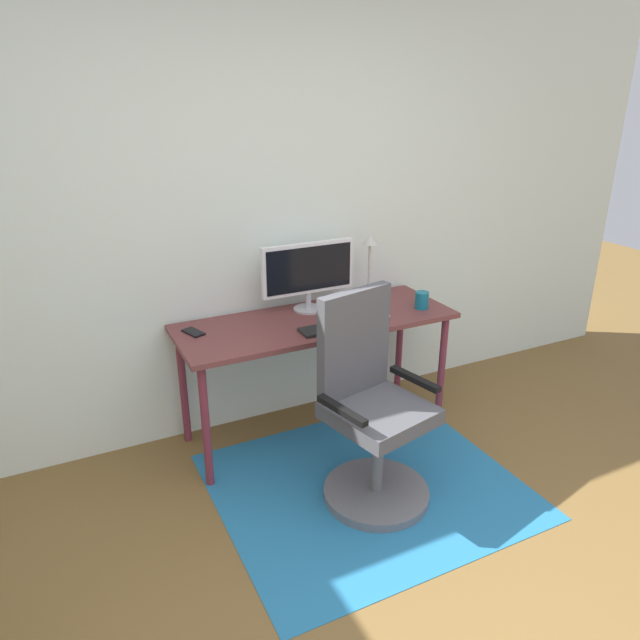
{
  "coord_description": "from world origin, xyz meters",
  "views": [
    {
      "loc": [
        -1.13,
        -1.0,
        1.99
      ],
      "look_at": [
        0.15,
        1.58,
        0.84
      ],
      "focal_mm": 32.74,
      "sensor_mm": 36.0,
      "label": 1
    }
  ],
  "objects_px": {
    "computer_mouse": "(384,314)",
    "desk_lamp": "(370,258)",
    "monitor": "(308,271)",
    "keyboard": "(337,327)",
    "desk": "(316,331)",
    "coffee_cup": "(422,300)",
    "office_chair": "(371,420)",
    "cell_phone": "(193,332)"
  },
  "relations": [
    {
      "from": "computer_mouse",
      "to": "desk_lamp",
      "type": "height_order",
      "value": "desk_lamp"
    },
    {
      "from": "monitor",
      "to": "keyboard",
      "type": "xyz_separation_m",
      "value": [
        0.02,
        -0.33,
        -0.24
      ]
    },
    {
      "from": "desk",
      "to": "coffee_cup",
      "type": "height_order",
      "value": "coffee_cup"
    },
    {
      "from": "coffee_cup",
      "to": "office_chair",
      "type": "xyz_separation_m",
      "value": [
        -0.67,
        -0.55,
        -0.36
      ]
    },
    {
      "from": "keyboard",
      "to": "office_chair",
      "type": "relative_size",
      "value": 0.39
    },
    {
      "from": "desk_lamp",
      "to": "office_chair",
      "type": "distance_m",
      "value": 1.07
    },
    {
      "from": "computer_mouse",
      "to": "office_chair",
      "type": "height_order",
      "value": "office_chair"
    },
    {
      "from": "desk",
      "to": "desk_lamp",
      "type": "xyz_separation_m",
      "value": [
        0.41,
        0.1,
        0.36
      ]
    },
    {
      "from": "monitor",
      "to": "cell_phone",
      "type": "xyz_separation_m",
      "value": [
        -0.72,
        -0.05,
        -0.24
      ]
    },
    {
      "from": "coffee_cup",
      "to": "desk_lamp",
      "type": "distance_m",
      "value": 0.41
    },
    {
      "from": "cell_phone",
      "to": "computer_mouse",
      "type": "bearing_deg",
      "value": -32.79
    },
    {
      "from": "keyboard",
      "to": "cell_phone",
      "type": "relative_size",
      "value": 3.07
    },
    {
      "from": "keyboard",
      "to": "desk",
      "type": "bearing_deg",
      "value": 102.76
    },
    {
      "from": "office_chair",
      "to": "keyboard",
      "type": "bearing_deg",
      "value": 70.01
    },
    {
      "from": "computer_mouse",
      "to": "office_chair",
      "type": "relative_size",
      "value": 0.1
    },
    {
      "from": "keyboard",
      "to": "office_chair",
      "type": "bearing_deg",
      "value": -97.1
    },
    {
      "from": "desk",
      "to": "desk_lamp",
      "type": "height_order",
      "value": "desk_lamp"
    },
    {
      "from": "monitor",
      "to": "coffee_cup",
      "type": "relative_size",
      "value": 5.61
    },
    {
      "from": "desk",
      "to": "computer_mouse",
      "type": "relative_size",
      "value": 15.68
    },
    {
      "from": "desk_lamp",
      "to": "computer_mouse",
      "type": "bearing_deg",
      "value": -99.76
    },
    {
      "from": "computer_mouse",
      "to": "office_chair",
      "type": "bearing_deg",
      "value": -126.67
    },
    {
      "from": "keyboard",
      "to": "office_chair",
      "type": "height_order",
      "value": "office_chair"
    },
    {
      "from": "desk",
      "to": "cell_phone",
      "type": "relative_size",
      "value": 11.65
    },
    {
      "from": "computer_mouse",
      "to": "coffee_cup",
      "type": "distance_m",
      "value": 0.29
    },
    {
      "from": "keyboard",
      "to": "coffee_cup",
      "type": "bearing_deg",
      "value": 5.21
    },
    {
      "from": "keyboard",
      "to": "cell_phone",
      "type": "xyz_separation_m",
      "value": [
        -0.74,
        0.29,
        -0.0
      ]
    },
    {
      "from": "monitor",
      "to": "cell_phone",
      "type": "relative_size",
      "value": 4.15
    },
    {
      "from": "desk",
      "to": "cell_phone",
      "type": "distance_m",
      "value": 0.71
    },
    {
      "from": "computer_mouse",
      "to": "cell_phone",
      "type": "bearing_deg",
      "value": 166.33
    },
    {
      "from": "coffee_cup",
      "to": "desk_lamp",
      "type": "height_order",
      "value": "desk_lamp"
    },
    {
      "from": "office_chair",
      "to": "cell_phone",
      "type": "bearing_deg",
      "value": 118.08
    },
    {
      "from": "coffee_cup",
      "to": "keyboard",
      "type": "bearing_deg",
      "value": -174.79
    },
    {
      "from": "coffee_cup",
      "to": "monitor",
      "type": "bearing_deg",
      "value": 156.21
    },
    {
      "from": "office_chair",
      "to": "monitor",
      "type": "bearing_deg",
      "value": 74.12
    },
    {
      "from": "desk",
      "to": "computer_mouse",
      "type": "distance_m",
      "value": 0.41
    },
    {
      "from": "cell_phone",
      "to": "office_chair",
      "type": "bearing_deg",
      "value": -68.16
    },
    {
      "from": "cell_phone",
      "to": "office_chair",
      "type": "distance_m",
      "value": 1.08
    },
    {
      "from": "coffee_cup",
      "to": "office_chair",
      "type": "distance_m",
      "value": 0.94
    },
    {
      "from": "desk_lamp",
      "to": "cell_phone",
      "type": "bearing_deg",
      "value": 179.72
    },
    {
      "from": "monitor",
      "to": "desk_lamp",
      "type": "relative_size",
      "value": 1.33
    },
    {
      "from": "keyboard",
      "to": "computer_mouse",
      "type": "relative_size",
      "value": 4.13
    },
    {
      "from": "keyboard",
      "to": "desk_lamp",
      "type": "distance_m",
      "value": 0.54
    }
  ]
}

